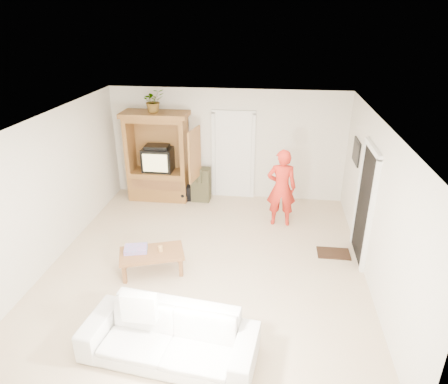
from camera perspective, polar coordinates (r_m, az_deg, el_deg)
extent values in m
plane|color=tan|center=(7.31, -2.43, -10.09)|extent=(6.00, 6.00, 0.00)
plane|color=white|center=(6.24, -2.85, 10.10)|extent=(6.00, 6.00, 0.00)
plane|color=silver|center=(9.45, 0.45, 6.79)|extent=(5.50, 0.00, 5.50)
plane|color=silver|center=(4.21, -9.85, -18.03)|extent=(5.50, 0.00, 5.50)
plane|color=silver|center=(7.61, -23.48, 0.37)|extent=(0.00, 6.00, 6.00)
plane|color=silver|center=(6.80, 20.89, -1.98)|extent=(0.00, 6.00, 6.00)
cube|color=brown|center=(9.76, -9.18, 1.12)|extent=(1.40, 0.60, 0.70)
cube|color=brown|center=(9.64, -13.28, 6.50)|extent=(0.10, 0.60, 1.20)
cube|color=brown|center=(9.28, -5.68, 6.34)|extent=(0.10, 0.60, 1.20)
cube|color=brown|center=(9.69, -9.11, 6.92)|extent=(1.40, 0.06, 1.20)
cube|color=brown|center=(9.27, -9.83, 10.27)|extent=(1.40, 0.60, 0.10)
cube|color=brown|center=(9.25, -9.87, 10.87)|extent=(1.52, 0.68, 0.10)
cube|color=brown|center=(8.77, -4.23, 5.35)|extent=(0.16, 0.67, 1.15)
cube|color=black|center=(9.57, -9.37, 4.64)|extent=(0.70, 0.52, 0.55)
cube|color=tan|center=(9.33, -9.83, 4.09)|extent=(0.58, 0.02, 0.42)
cube|color=black|center=(9.44, -9.55, 6.38)|extent=(0.55, 0.35, 0.08)
cube|color=brown|center=(9.47, -9.68, 1.01)|extent=(1.19, 0.03, 0.25)
cube|color=white|center=(9.49, 1.33, 5.09)|extent=(0.85, 0.05, 2.04)
cube|color=black|center=(7.43, 19.44, -1.91)|extent=(0.05, 0.90, 2.04)
cube|color=black|center=(8.42, 18.39, 5.50)|extent=(0.03, 0.60, 0.48)
cube|color=#382316|center=(7.83, 15.37, -8.43)|extent=(0.60, 0.40, 0.02)
imported|color=#4C7238|center=(9.16, -10.05, 12.73)|extent=(0.62, 0.60, 0.52)
imported|color=red|center=(8.30, 8.20, 0.59)|extent=(0.62, 0.41, 1.66)
imported|color=silver|center=(5.47, -7.83, -19.79)|extent=(2.32, 1.13, 0.65)
cube|color=brown|center=(6.99, -10.30, -8.64)|extent=(1.21, 0.91, 0.06)
cube|color=brown|center=(6.93, -14.02, -11.33)|extent=(0.07, 0.07, 0.34)
cube|color=brown|center=(7.30, -13.97, -9.33)|extent=(0.07, 0.07, 0.34)
cube|color=brown|center=(6.93, -6.16, -10.67)|extent=(0.07, 0.07, 0.34)
cube|color=brown|center=(7.30, -6.56, -8.70)|extent=(0.07, 0.07, 0.34)
cube|color=#C74285|center=(7.04, -12.48, -7.95)|extent=(0.44, 0.37, 0.08)
cylinder|color=tan|center=(6.95, -9.07, -7.99)|extent=(0.08, 0.08, 0.10)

